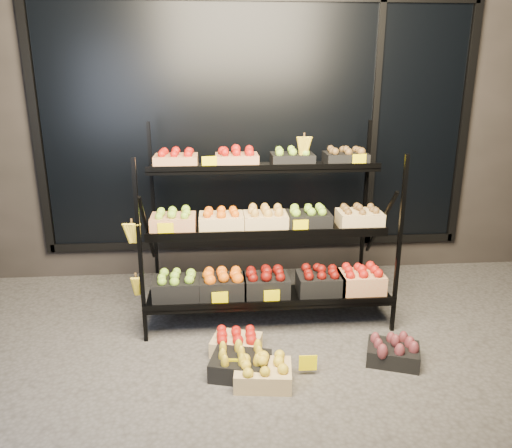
{
  "coord_description": "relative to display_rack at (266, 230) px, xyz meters",
  "views": [
    {
      "loc": [
        -0.43,
        -3.47,
        2.12
      ],
      "look_at": [
        -0.1,
        0.55,
        0.86
      ],
      "focal_mm": 35.0,
      "sensor_mm": 36.0,
      "label": 1
    }
  ],
  "objects": [
    {
      "name": "floor_crate_midleft",
      "position": [
        -0.28,
        -0.95,
        -0.69
      ],
      "size": [
        0.48,
        0.4,
        0.21
      ],
      "rotation": [
        0.0,
        0.0,
        -0.25
      ],
      "color": "black",
      "rests_on": "ground"
    },
    {
      "name": "floor_crate_midright",
      "position": [
        -0.12,
        -1.07,
        -0.69
      ],
      "size": [
        0.43,
        0.34,
        0.2
      ],
      "rotation": [
        0.0,
        0.0,
        -0.12
      ],
      "color": "#DDBE7F",
      "rests_on": "ground"
    },
    {
      "name": "floor_crate_left",
      "position": [
        -0.29,
        -0.65,
        -0.7
      ],
      "size": [
        0.43,
        0.36,
        0.19
      ],
      "rotation": [
        0.0,
        0.0,
        -0.3
      ],
      "color": "#DDBE7F",
      "rests_on": "ground"
    },
    {
      "name": "tag_floor_b",
      "position": [
        0.21,
        -1.0,
        -0.73
      ],
      "size": [
        0.13,
        0.01,
        0.12
      ],
      "primitive_type": "cube",
      "color": "#FFE700",
      "rests_on": "ground"
    },
    {
      "name": "floor_crate_right",
      "position": [
        0.88,
        -0.88,
        -0.7
      ],
      "size": [
        0.45,
        0.39,
        0.19
      ],
      "rotation": [
        0.0,
        0.0,
        -0.35
      ],
      "color": "black",
      "rests_on": "ground"
    },
    {
      "name": "tag_floor_a",
      "position": [
        -0.32,
        -1.0,
        -0.73
      ],
      "size": [
        0.13,
        0.01,
        0.12
      ],
      "primitive_type": "cube",
      "color": "#FFE700",
      "rests_on": "ground"
    },
    {
      "name": "display_rack",
      "position": [
        0.0,
        0.0,
        0.0
      ],
      "size": [
        2.18,
        1.02,
        1.67
      ],
      "color": "black",
      "rests_on": "ground"
    },
    {
      "name": "building",
      "position": [
        0.01,
        1.99,
        0.96
      ],
      "size": [
        6.0,
        2.08,
        3.5
      ],
      "color": "#2D2826",
      "rests_on": "ground"
    },
    {
      "name": "ground",
      "position": [
        0.01,
        -0.6,
        -0.79
      ],
      "size": [
        24.0,
        24.0,
        0.0
      ],
      "primitive_type": "plane",
      "color": "#514F4C",
      "rests_on": "ground"
    }
  ]
}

